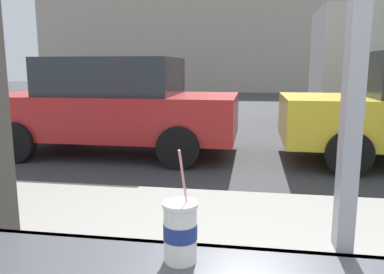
# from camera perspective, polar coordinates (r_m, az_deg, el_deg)

# --- Properties ---
(ground_plane) EXTENTS (60.00, 60.00, 0.00)m
(ground_plane) POSITION_cam_1_polar(r_m,az_deg,el_deg) (9.21, 10.69, 0.87)
(ground_plane) COLOR #38383A
(sidewalk_strip) EXTENTS (16.00, 2.80, 0.13)m
(sidewalk_strip) POSITION_cam_1_polar(r_m,az_deg,el_deg) (3.05, 14.02, -17.61)
(sidewalk_strip) COLOR gray
(sidewalk_strip) RESTS_ON ground
(building_facade_far) EXTENTS (28.00, 1.20, 6.10)m
(building_facade_far) POSITION_cam_1_polar(r_m,az_deg,el_deg) (23.97, 9.98, 13.89)
(building_facade_far) COLOR #A89E8E
(building_facade_far) RESTS_ON ground
(soda_cup_left) EXTENTS (0.10, 0.10, 0.33)m
(soda_cup_left) POSITION_cam_1_polar(r_m,az_deg,el_deg) (1.13, -1.75, -13.78)
(soda_cup_left) COLOR white
(soda_cup_left) RESTS_ON window_counter
(parked_car_red) EXTENTS (4.21, 2.01, 1.64)m
(parked_car_red) POSITION_cam_1_polar(r_m,az_deg,el_deg) (6.77, -11.53, 4.68)
(parked_car_red) COLOR red
(parked_car_red) RESTS_ON ground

